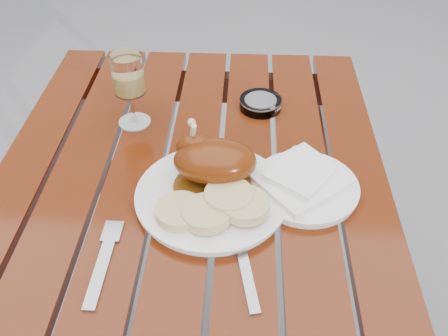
% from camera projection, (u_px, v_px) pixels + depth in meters
% --- Properties ---
extents(table, '(0.80, 1.20, 0.75)m').
position_uv_depth(table, '(193.00, 313.00, 1.20)').
color(table, '#61270B').
rests_on(table, ground).
extents(dinner_plate, '(0.36, 0.36, 0.02)m').
position_uv_depth(dinner_plate, '(212.00, 196.00, 0.95)').
color(dinner_plate, white).
rests_on(dinner_plate, table).
extents(roast_duck, '(0.16, 0.15, 0.12)m').
position_uv_depth(roast_duck, '(212.00, 161.00, 0.95)').
color(roast_duck, '#59310A').
rests_on(roast_duck, dinner_plate).
extents(bread_dumplings, '(0.21, 0.13, 0.03)m').
position_uv_depth(bread_dumplings, '(215.00, 206.00, 0.90)').
color(bread_dumplings, '#CFBD7E').
rests_on(bread_dumplings, dinner_plate).
extents(wine_glass, '(0.07, 0.07, 0.17)m').
position_uv_depth(wine_glass, '(130.00, 91.00, 1.10)').
color(wine_glass, '#DAB563').
rests_on(wine_glass, table).
extents(side_plate, '(0.27, 0.27, 0.02)m').
position_uv_depth(side_plate, '(305.00, 188.00, 0.97)').
color(side_plate, white).
rests_on(side_plate, table).
extents(napkin, '(0.22, 0.21, 0.01)m').
position_uv_depth(napkin, '(300.00, 178.00, 0.97)').
color(napkin, white).
rests_on(napkin, side_plate).
extents(ashtray, '(0.13, 0.13, 0.03)m').
position_uv_depth(ashtray, '(260.00, 103.00, 1.19)').
color(ashtray, '#B2B7BC').
rests_on(ashtray, table).
extents(fork, '(0.02, 0.17, 0.01)m').
position_uv_depth(fork, '(102.00, 266.00, 0.83)').
color(fork, gray).
rests_on(fork, table).
extents(knife, '(0.05, 0.18, 0.01)m').
position_uv_depth(knife, '(245.00, 267.00, 0.83)').
color(knife, gray).
rests_on(knife, table).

